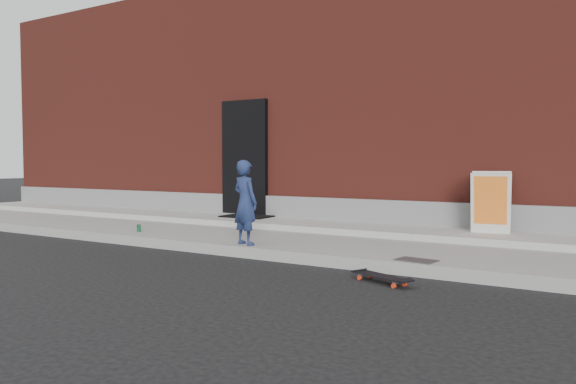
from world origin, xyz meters
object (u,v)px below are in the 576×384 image
Objects in this scene: skateboard at (381,277)px; pizza_sign at (491,202)px; child at (245,202)px; soda_can at (139,228)px.

pizza_sign reaches higher than skateboard.
child is at bearing -139.43° from pizza_sign.
child reaches higher than skateboard.
pizza_sign is 5.58m from soda_can.
soda_can is (-2.35, 0.25, -0.53)m from child.
pizza_sign is 7.60× the size of soda_can.
child is 2.42m from soda_can.
soda_can is at bearing 8.90° from child.
skateboard is at bearing -11.38° from soda_can.
child is at bearing -5.99° from soda_can.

